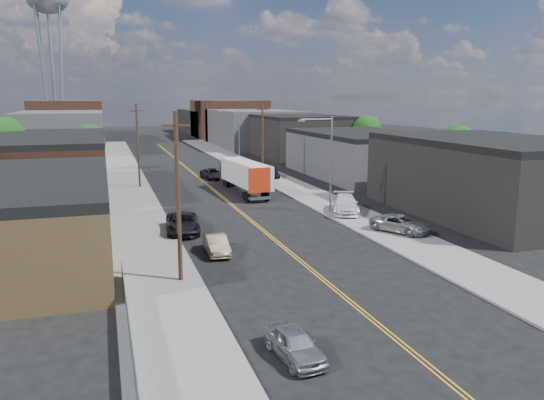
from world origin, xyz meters
TOP-DOWN VIEW (x-y plane):
  - ground at (0.00, 60.00)m, footprint 260.00×260.00m
  - centerline at (0.00, 45.00)m, footprint 0.32×120.00m
  - sidewalk_left at (-9.50, 45.00)m, footprint 5.00×140.00m
  - sidewalk_right at (9.50, 45.00)m, footprint 5.00×140.00m
  - warehouse_tan at (-18.00, 18.00)m, footprint 12.00×22.00m
  - warehouse_brown at (-18.00, 44.00)m, footprint 12.00×26.00m
  - industrial_right_a at (21.99, 20.00)m, footprint 14.00×22.00m
  - industrial_right_b at (22.00, 46.00)m, footprint 14.00×24.00m
  - industrial_right_c at (22.00, 72.00)m, footprint 14.00×22.00m
  - skyline_left_a at (-20.00, 95.00)m, footprint 16.00×30.00m
  - skyline_right_a at (20.00, 95.00)m, footprint 16.00×30.00m
  - skyline_left_b at (-20.00, 120.00)m, footprint 16.00×26.00m
  - skyline_right_b at (20.00, 120.00)m, footprint 16.00×26.00m
  - skyline_left_c at (-20.00, 140.00)m, footprint 16.00×40.00m
  - skyline_right_c at (20.00, 140.00)m, footprint 16.00×40.00m
  - water_tower at (-22.00, 110.00)m, footprint 9.00×9.00m
  - streetlight_near at (7.60, 25.00)m, footprint 3.39×0.25m
  - streetlight_far at (7.60, 60.00)m, footprint 3.39×0.25m
  - utility_pole_left_near at (-8.20, 10.00)m, footprint 1.60×0.26m
  - utility_pole_left_far at (-8.20, 45.00)m, footprint 1.60×0.26m
  - utility_pole_right at (8.20, 48.00)m, footprint 1.60×0.26m
  - chainlink_fence at (-11.50, 3.50)m, footprint 0.05×16.00m
  - tree_left_mid at (-23.94, 55.00)m, footprint 5.10×5.04m
  - tree_left_far at (-13.94, 62.00)m, footprint 4.35×4.20m
  - tree_right_near at (30.06, 36.00)m, footprint 4.60×4.48m
  - tree_right_far at (30.06, 60.00)m, footprint 4.85×4.76m
  - semi_truck at (2.96, 38.45)m, footprint 3.30×14.21m
  - car_left_a at (-5.00, -0.81)m, footprint 1.95×3.93m
  - car_left_b at (-5.00, 15.04)m, footprint 1.55×4.05m
  - car_left_c at (-6.40, 21.68)m, footprint 3.13×5.83m
  - car_right_lot_a at (10.13, 16.00)m, footprint 4.33×5.38m
  - car_right_lot_b at (9.06, 24.00)m, footprint 4.23×6.09m
  - car_right_lot_c at (9.33, 47.45)m, footprint 2.67×4.80m
  - car_ahead_truck at (1.58, 49.24)m, footprint 2.91×5.27m

SIDE VIEW (x-z plane):
  - ground at x=0.00m, z-range 0.00..0.00m
  - centerline at x=0.00m, z-range 0.00..0.01m
  - sidewalk_left at x=-9.50m, z-range 0.00..0.15m
  - sidewalk_right at x=9.50m, z-range 0.00..0.15m
  - car_left_a at x=-5.00m, z-range 0.00..1.29m
  - chainlink_fence at x=-11.50m, z-range 0.04..1.27m
  - car_left_b at x=-5.00m, z-range 0.00..1.32m
  - car_ahead_truck at x=1.58m, z-range 0.00..1.40m
  - car_left_c at x=-6.40m, z-range 0.00..1.56m
  - car_right_lot_a at x=10.13m, z-range 0.15..1.51m
  - car_right_lot_c at x=9.33m, z-range 0.15..1.70m
  - car_right_lot_b at x=9.06m, z-range 0.15..1.79m
  - semi_truck at x=2.96m, z-range 0.25..3.92m
  - warehouse_tan at x=-18.00m, z-range 0.00..5.60m
  - industrial_right_b at x=22.00m, z-range 0.00..6.10m
  - warehouse_brown at x=-18.00m, z-range 0.00..6.60m
  - skyline_left_c at x=-20.00m, z-range 0.00..7.00m
  - skyline_right_c at x=20.00m, z-range 0.00..7.00m
  - industrial_right_a at x=21.99m, z-range 0.00..7.10m
  - industrial_right_c at x=22.00m, z-range 0.00..7.60m
  - skyline_left_a at x=-20.00m, z-range 0.00..8.00m
  - skyline_right_a at x=20.00m, z-range 0.00..8.00m
  - tree_left_far at x=-13.94m, z-range 1.08..8.05m
  - tree_right_near at x=30.06m, z-range 1.15..8.59m
  - skyline_left_b at x=-20.00m, z-range 0.00..10.00m
  - skyline_right_b at x=20.00m, z-range 0.00..10.00m
  - utility_pole_left_near at x=-8.20m, z-range 0.14..10.14m
  - utility_pole_left_far at x=-8.20m, z-range 0.14..10.14m
  - utility_pole_right at x=8.20m, z-range 0.14..10.14m
  - tree_right_far at x=30.06m, z-range 1.22..9.13m
  - streetlight_near at x=7.60m, z-range 0.83..9.83m
  - streetlight_far at x=7.60m, z-range 0.83..9.83m
  - tree_left_mid at x=-23.94m, z-range 1.30..9.67m
  - water_tower at x=-22.00m, z-range 12.20..49.10m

